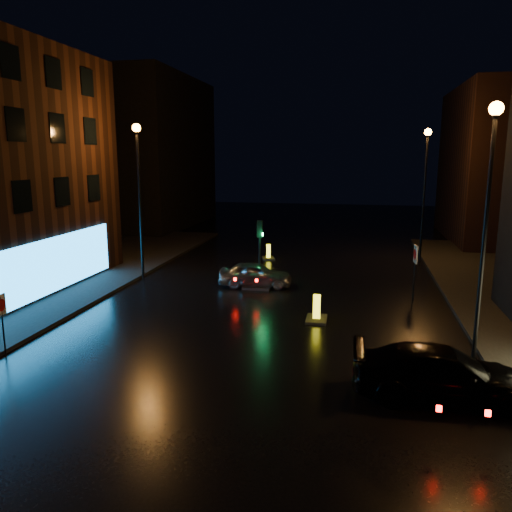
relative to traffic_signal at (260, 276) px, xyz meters
The scene contains 13 objects.
ground 14.06m from the traffic_signal, 85.10° to the right, with size 120.00×120.00×0.00m, color black.
building_far_left 26.50m from the traffic_signal, 125.18° to the left, with size 8.00×16.00×14.00m, color black.
building_far_right 24.83m from the traffic_signal, 48.01° to the left, with size 8.00×14.00×12.00m, color black.
street_lamp_lfar 8.32m from the traffic_signal, behind, with size 0.44×0.44×8.37m.
street_lamp_rnear 13.06m from the traffic_signal, 41.63° to the right, with size 0.44×0.44×8.37m.
street_lamp_rfar 13.06m from the traffic_signal, 41.63° to the left, with size 0.44×0.44×8.37m.
traffic_signal is the anchor object (origin of this frame).
silver_hatchback 0.42m from the traffic_signal, 114.52° to the right, with size 1.52×3.79×1.29m, color #9EA1A6.
dark_sedan 13.55m from the traffic_signal, 56.54° to the right, with size 2.04×5.02×1.46m, color black.
bollard_near 6.26m from the traffic_signal, 56.72° to the right, with size 0.86×1.27×1.11m.
bollard_far 6.76m from the traffic_signal, 96.28° to the left, with size 1.05×1.30×0.99m.
road_sign_left 13.00m from the traffic_signal, 121.15° to the right, with size 0.11×0.52×2.15m.
road_sign_right 7.89m from the traffic_signal, ahead, with size 0.14×0.63×2.59m.
Camera 1 is at (3.73, -11.11, 6.73)m, focal length 35.00 mm.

